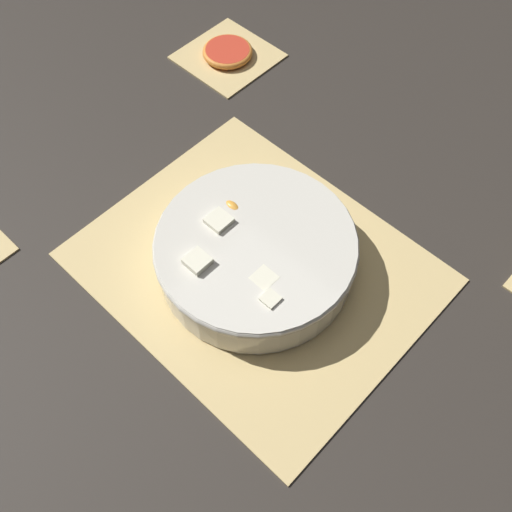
{
  "coord_description": "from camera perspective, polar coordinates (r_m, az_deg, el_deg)",
  "views": [
    {
      "loc": [
        -0.3,
        0.31,
        0.71
      ],
      "look_at": [
        0.0,
        0.0,
        0.03
      ],
      "focal_mm": 42.0,
      "sensor_mm": 36.0,
      "label": 1
    }
  ],
  "objects": [
    {
      "name": "bamboo_mat_center",
      "position": [
        0.83,
        0.0,
        -1.02
      ],
      "size": [
        0.45,
        0.37,
        0.01
      ],
      "color": "#D6B775",
      "rests_on": "ground_plane"
    },
    {
      "name": "grapefruit_slice",
      "position": [
        1.12,
        -2.72,
        18.86
      ],
      "size": [
        0.09,
        0.09,
        0.01
      ],
      "color": "red",
      "rests_on": "coaster_mat_near_right"
    },
    {
      "name": "coaster_mat_near_right",
      "position": [
        1.12,
        -2.7,
        18.51
      ],
      "size": [
        0.15,
        0.15,
        0.01
      ],
      "color": "#D6B775",
      "rests_on": "ground_plane"
    },
    {
      "name": "fruit_salad_bowl",
      "position": [
        0.8,
        -0.0,
        0.43
      ],
      "size": [
        0.27,
        0.27,
        0.07
      ],
      "color": "silver",
      "rests_on": "bamboo_mat_center"
    },
    {
      "name": "ground_plane",
      "position": [
        0.83,
        0.0,
        -1.13
      ],
      "size": [
        6.0,
        6.0,
        0.0
      ],
      "primitive_type": "plane",
      "color": "#2D2823"
    }
  ]
}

